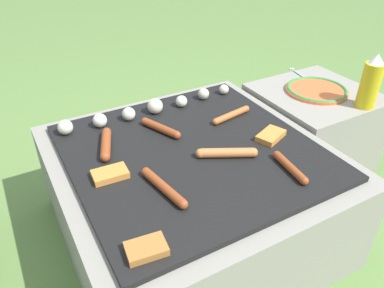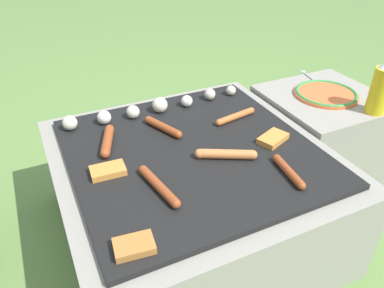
# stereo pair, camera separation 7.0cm
# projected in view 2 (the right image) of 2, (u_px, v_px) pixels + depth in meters

# --- Properties ---
(ground_plane) EXTENTS (14.00, 14.00, 0.00)m
(ground_plane) POSITION_uv_depth(u_px,v_px,m) (192.00, 231.00, 1.43)
(ground_plane) COLOR #608442
(grill) EXTENTS (0.87, 0.87, 0.38)m
(grill) POSITION_uv_depth(u_px,v_px,m) (192.00, 193.00, 1.33)
(grill) COLOR gray
(grill) RESTS_ON ground_plane
(side_ledge) EXTENTS (0.46, 0.45, 0.38)m
(side_ledge) POSITION_uv_depth(u_px,v_px,m) (318.00, 135.00, 1.66)
(side_ledge) COLOR gray
(side_ledge) RESTS_ON ground_plane
(sausage_back_right) EXTENTS (0.06, 0.20, 0.03)m
(sausage_back_right) POSITION_uv_depth(u_px,v_px,m) (159.00, 186.00, 1.05)
(sausage_back_right) COLOR #93421E
(sausage_back_right) RESTS_ON grill
(sausage_mid_right) EXTENTS (0.08, 0.17, 0.03)m
(sausage_mid_right) POSITION_uv_depth(u_px,v_px,m) (107.00, 141.00, 1.24)
(sausage_mid_right) COLOR #93421E
(sausage_mid_right) RESTS_ON grill
(sausage_front_left) EXTENTS (0.18, 0.11, 0.03)m
(sausage_front_left) POSITION_uv_depth(u_px,v_px,m) (226.00, 154.00, 1.17)
(sausage_front_left) COLOR #C6753D
(sausage_front_left) RESTS_ON grill
(sausage_mid_left) EXTENTS (0.18, 0.05, 0.02)m
(sausage_mid_left) POSITION_uv_depth(u_px,v_px,m) (235.00, 116.00, 1.38)
(sausage_mid_left) COLOR #B7602D
(sausage_mid_left) RESTS_ON grill
(sausage_back_left) EXTENTS (0.04, 0.16, 0.02)m
(sausage_back_left) POSITION_uv_depth(u_px,v_px,m) (288.00, 171.00, 1.10)
(sausage_back_left) COLOR #93421E
(sausage_back_left) RESTS_ON grill
(sausage_front_center) EXTENTS (0.08, 0.17, 0.03)m
(sausage_front_center) POSITION_uv_depth(u_px,v_px,m) (163.00, 127.00, 1.32)
(sausage_front_center) COLOR #93421E
(sausage_front_center) RESTS_ON grill
(bread_slice_center) EXTENTS (0.11, 0.07, 0.02)m
(bread_slice_center) POSITION_uv_depth(u_px,v_px,m) (108.00, 171.00, 1.11)
(bread_slice_center) COLOR #D18438
(bread_slice_center) RESTS_ON grill
(bread_slice_left) EXTENTS (0.12, 0.10, 0.02)m
(bread_slice_left) POSITION_uv_depth(u_px,v_px,m) (273.00, 139.00, 1.26)
(bread_slice_left) COLOR #D18438
(bread_slice_left) RESTS_ON grill
(bread_slice_right) EXTENTS (0.10, 0.08, 0.02)m
(bread_slice_right) POSITION_uv_depth(u_px,v_px,m) (134.00, 246.00, 0.87)
(bread_slice_right) COLOR #B27033
(bread_slice_right) RESTS_ON grill
(mushroom_row) EXTENTS (0.70, 0.07, 0.06)m
(mushroom_row) POSITION_uv_depth(u_px,v_px,m) (149.00, 107.00, 1.41)
(mushroom_row) COLOR beige
(mushroom_row) RESTS_ON grill
(plate_colorful) EXTENTS (0.26, 0.26, 0.02)m
(plate_colorful) POSITION_uv_depth(u_px,v_px,m) (326.00, 94.00, 1.55)
(plate_colorful) COLOR orange
(plate_colorful) RESTS_ON side_ledge
(condiment_bottle) EXTENTS (0.07, 0.07, 0.21)m
(condiment_bottle) POSITION_uv_depth(u_px,v_px,m) (381.00, 88.00, 1.38)
(condiment_bottle) COLOR gold
(condiment_bottle) RESTS_ON side_ledge
(fork_utensil) EXTENTS (0.05, 0.18, 0.01)m
(fork_utensil) POSITION_uv_depth(u_px,v_px,m) (311.00, 78.00, 1.70)
(fork_utensil) COLOR silver
(fork_utensil) RESTS_ON side_ledge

